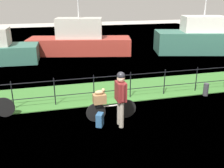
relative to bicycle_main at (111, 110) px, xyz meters
name	(u,v)px	position (x,y,z in m)	size (l,w,h in m)	color
ground_plane	(133,130)	(0.45, -0.80, -0.32)	(60.00, 60.00, 0.00)	#B2ADA3
grass_strip	(107,92)	(0.45, 2.32, -0.31)	(27.00, 2.40, 0.03)	#38702D
harbor_water	(81,52)	(0.45, 9.92, -0.32)	(30.00, 30.00, 0.00)	slate
iron_fence	(112,85)	(0.45, 1.52, 0.26)	(18.04, 0.04, 1.02)	black
bicycle_main	(111,110)	(0.00, 0.00, 0.00)	(1.60, 0.17, 0.60)	black
wooden_crate	(99,99)	(-0.36, -0.01, 0.42)	(0.38, 0.27, 0.28)	olive
terrier_dog	(100,92)	(-0.33, -0.01, 0.64)	(0.32, 0.14, 0.18)	tan
cyclist_person	(121,94)	(0.18, -0.45, 0.68)	(0.27, 0.54, 1.68)	gray
backpack_on_paving	(100,120)	(-0.42, -0.31, -0.12)	(0.28, 0.18, 0.40)	#28517A
mooring_bollard	(206,89)	(4.04, 1.02, -0.08)	(0.20, 0.20, 0.49)	#38383D
moored_boat_mid	(80,41)	(0.32, 9.52, 0.51)	(6.80, 3.33, 3.90)	#9E3328
moored_boat_far	(202,39)	(8.25, 7.93, 0.59)	(6.38, 3.71, 3.98)	#336656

